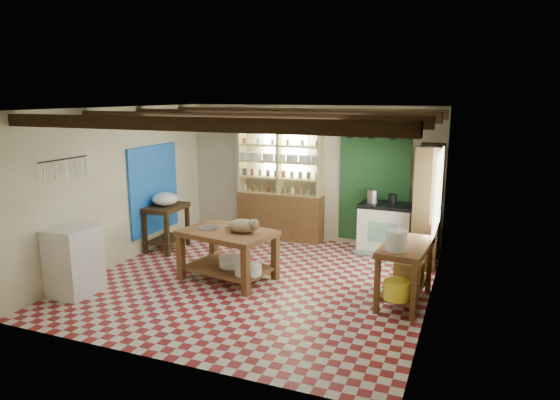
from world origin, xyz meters
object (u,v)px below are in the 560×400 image
at_px(stove, 385,228).
at_px(white_cabinet, 74,261).
at_px(cat, 243,226).
at_px(prep_table, 167,228).
at_px(right_counter, 405,273).
at_px(work_table, 228,255).

distance_m(stove, white_cabinet, 5.17).
bearing_deg(cat, stove, 52.53).
bearing_deg(stove, white_cabinet, -136.31).
xyz_separation_m(prep_table, white_cabinet, (-0.02, -2.24, 0.07)).
relative_size(white_cabinet, right_counter, 0.84).
xyz_separation_m(work_table, white_cabinet, (-1.76, -1.31, 0.10)).
relative_size(stove, right_counter, 0.79).
height_order(work_table, prep_table, prep_table).
height_order(stove, prep_table, stove).
height_order(right_counter, cat, cat).
relative_size(white_cabinet, cat, 2.17).
bearing_deg(cat, work_table, -178.69).
distance_m(work_table, stove, 3.00).
relative_size(prep_table, white_cabinet, 0.85).
height_order(stove, right_counter, stove).
height_order(prep_table, white_cabinet, white_cabinet).
xyz_separation_m(stove, prep_table, (-3.74, -1.30, -0.03)).
relative_size(stove, cat, 2.05).
height_order(work_table, stove, stove).
bearing_deg(stove, work_table, -131.37).
xyz_separation_m(prep_table, cat, (2.00, -0.93, 0.46)).
height_order(white_cabinet, cat, cat).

